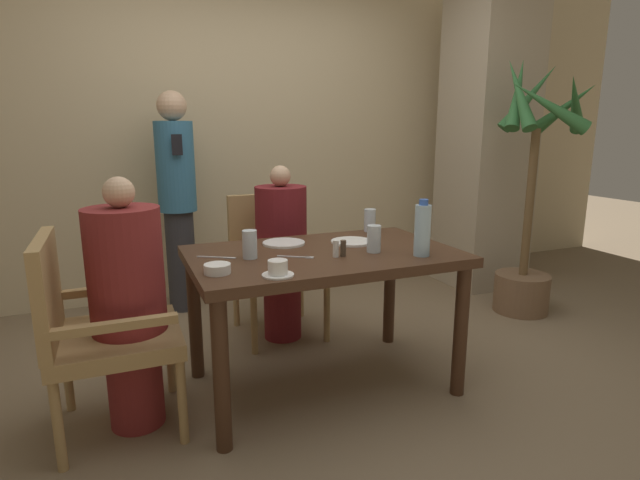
# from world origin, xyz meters

# --- Properties ---
(ground_plane) EXTENTS (16.00, 16.00, 0.00)m
(ground_plane) POSITION_xyz_m (0.00, 0.00, 0.00)
(ground_plane) COLOR #7A664C
(wall_back) EXTENTS (8.00, 0.06, 2.80)m
(wall_back) POSITION_xyz_m (0.00, 1.81, 1.40)
(wall_back) COLOR #C6B289
(wall_back) RESTS_ON ground_plane
(pillar_stone) EXTENTS (0.59, 0.59, 2.70)m
(pillar_stone) POSITION_xyz_m (1.97, 1.16, 1.35)
(pillar_stone) COLOR tan
(pillar_stone) RESTS_ON ground_plane
(dining_table) EXTENTS (1.32, 0.82, 0.73)m
(dining_table) POSITION_xyz_m (0.00, 0.00, 0.63)
(dining_table) COLOR #422819
(dining_table) RESTS_ON ground_plane
(chair_left_side) EXTENTS (0.54, 0.54, 0.90)m
(chair_left_side) POSITION_xyz_m (-1.07, 0.00, 0.50)
(chair_left_side) COLOR #A88451
(chair_left_side) RESTS_ON ground_plane
(diner_in_left_chair) EXTENTS (0.32, 0.32, 1.14)m
(diner_in_left_chair) POSITION_xyz_m (-0.93, 0.00, 0.58)
(diner_in_left_chair) COLOR maroon
(diner_in_left_chair) RESTS_ON ground_plane
(chair_far_side) EXTENTS (0.54, 0.54, 0.90)m
(chair_far_side) POSITION_xyz_m (0.00, 0.82, 0.50)
(chair_far_side) COLOR #A88451
(chair_far_side) RESTS_ON ground_plane
(diner_in_far_chair) EXTENTS (0.32, 0.32, 1.11)m
(diner_in_far_chair) POSITION_xyz_m (-0.00, 0.68, 0.57)
(diner_in_far_chair) COLOR maroon
(diner_in_far_chair) RESTS_ON ground_plane
(standing_host) EXTENTS (0.27, 0.31, 1.59)m
(standing_host) POSITION_xyz_m (-0.53, 1.46, 0.85)
(standing_host) COLOR #2D2D33
(standing_host) RESTS_ON ground_plane
(potted_palm) EXTENTS (0.74, 0.66, 1.83)m
(potted_palm) POSITION_xyz_m (1.79, 0.44, 0.75)
(potted_palm) COLOR brown
(potted_palm) RESTS_ON ground_plane
(plate_main_left) EXTENTS (0.23, 0.23, 0.01)m
(plate_main_left) POSITION_xyz_m (0.22, 0.12, 0.73)
(plate_main_left) COLOR white
(plate_main_left) RESTS_ON dining_table
(plate_main_right) EXTENTS (0.23, 0.23, 0.01)m
(plate_main_right) POSITION_xyz_m (-0.13, 0.23, 0.73)
(plate_main_right) COLOR white
(plate_main_right) RESTS_ON dining_table
(teacup_with_saucer) EXTENTS (0.13, 0.13, 0.07)m
(teacup_with_saucer) POSITION_xyz_m (-0.34, -0.32, 0.76)
(teacup_with_saucer) COLOR white
(teacup_with_saucer) RESTS_ON dining_table
(bowl_small) EXTENTS (0.11, 0.11, 0.04)m
(bowl_small) POSITION_xyz_m (-0.57, -0.19, 0.75)
(bowl_small) COLOR white
(bowl_small) RESTS_ON dining_table
(water_bottle) EXTENTS (0.08, 0.08, 0.28)m
(water_bottle) POSITION_xyz_m (0.41, -0.26, 0.86)
(water_bottle) COLOR #A3C6DB
(water_bottle) RESTS_ON dining_table
(glass_tall_near) EXTENTS (0.07, 0.07, 0.13)m
(glass_tall_near) POSITION_xyz_m (0.23, -0.11, 0.80)
(glass_tall_near) COLOR silver
(glass_tall_near) RESTS_ON dining_table
(glass_tall_mid) EXTENTS (0.07, 0.07, 0.13)m
(glass_tall_mid) POSITION_xyz_m (0.45, 0.36, 0.80)
(glass_tall_mid) COLOR silver
(glass_tall_mid) RESTS_ON dining_table
(glass_tall_far) EXTENTS (0.07, 0.07, 0.13)m
(glass_tall_far) POSITION_xyz_m (-0.37, 0.01, 0.80)
(glass_tall_far) COLOR silver
(glass_tall_far) RESTS_ON dining_table
(salt_shaker) EXTENTS (0.03, 0.03, 0.08)m
(salt_shaker) POSITION_xyz_m (0.01, -0.13, 0.77)
(salt_shaker) COLOR white
(salt_shaker) RESTS_ON dining_table
(pepper_shaker) EXTENTS (0.03, 0.03, 0.08)m
(pepper_shaker) POSITION_xyz_m (0.05, -0.13, 0.77)
(pepper_shaker) COLOR #4C3D2D
(pepper_shaker) RESTS_ON dining_table
(fork_beside_plate) EXTENTS (0.16, 0.11, 0.00)m
(fork_beside_plate) POSITION_xyz_m (-0.15, -0.07, 0.73)
(fork_beside_plate) COLOR silver
(fork_beside_plate) RESTS_ON dining_table
(knife_beside_plate) EXTENTS (0.17, 0.11, 0.00)m
(knife_beside_plate) POSITION_xyz_m (-0.51, 0.07, 0.73)
(knife_beside_plate) COLOR silver
(knife_beside_plate) RESTS_ON dining_table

